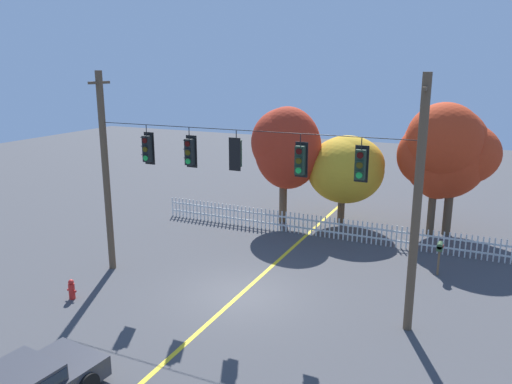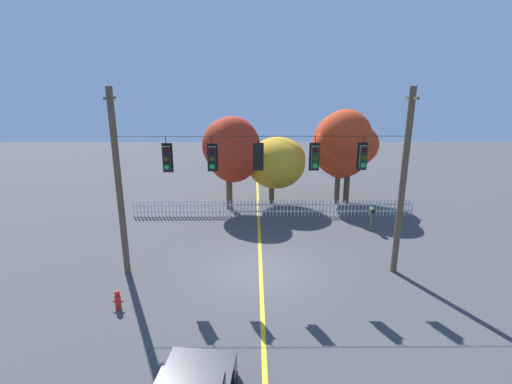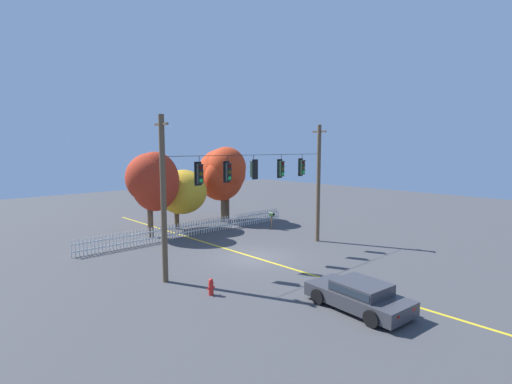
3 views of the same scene
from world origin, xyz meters
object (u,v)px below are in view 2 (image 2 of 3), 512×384
(traffic_signal_northbound_secondary, at_px, (258,156))
(autumn_maple_mid, at_px, (277,161))
(traffic_signal_northbound_primary, at_px, (167,158))
(traffic_signal_southbound_primary, at_px, (212,158))
(autumn_oak_far_east, at_px, (341,143))
(fire_hydrant, at_px, (118,300))
(roadside_mailbox, at_px, (372,212))
(traffic_signal_eastbound_side, at_px, (315,157))
(traffic_signal_westbound_side, at_px, (363,157))
(autumn_maple_near_fence, at_px, (232,148))
(autumn_maple_far_west, at_px, (345,144))

(traffic_signal_northbound_secondary, relative_size, autumn_maple_mid, 0.29)
(traffic_signal_northbound_primary, relative_size, traffic_signal_northbound_secondary, 1.09)
(traffic_signal_southbound_primary, bearing_deg, autumn_oak_far_east, 52.66)
(fire_hydrant, xyz_separation_m, roadside_mailbox, (11.63, 7.71, 0.74))
(traffic_signal_eastbound_side, distance_m, roadside_mailbox, 7.55)
(traffic_signal_westbound_side, height_order, autumn_maple_mid, traffic_signal_westbound_side)
(traffic_signal_westbound_side, xyz_separation_m, autumn_maple_near_fence, (-5.85, 8.73, -1.03))
(fire_hydrant, height_order, roadside_mailbox, roadside_mailbox)
(autumn_maple_mid, bearing_deg, roadside_mailbox, -43.13)
(autumn_maple_mid, distance_m, roadside_mailbox, 7.25)
(autumn_maple_mid, distance_m, autumn_oak_far_east, 4.50)
(traffic_signal_eastbound_side, distance_m, autumn_oak_far_east, 10.49)
(traffic_signal_northbound_primary, xyz_separation_m, autumn_maple_mid, (5.06, 9.63, -2.04))
(traffic_signal_eastbound_side, relative_size, autumn_maple_near_fence, 0.23)
(traffic_signal_southbound_primary, relative_size, autumn_oak_far_east, 0.23)
(fire_hydrant, bearing_deg, traffic_signal_northbound_primary, 62.76)
(traffic_signal_northbound_primary, relative_size, autumn_oak_far_east, 0.23)
(autumn_maple_mid, height_order, autumn_maple_far_west, autumn_maple_far_west)
(autumn_maple_near_fence, xyz_separation_m, roadside_mailbox, (8.04, -3.88, -3.02))
(traffic_signal_northbound_secondary, bearing_deg, traffic_signal_northbound_primary, 179.71)
(autumn_maple_far_west, bearing_deg, autumn_maple_mid, -168.73)
(traffic_signal_northbound_primary, relative_size, traffic_signal_eastbound_side, 1.04)
(autumn_oak_far_east, height_order, fire_hydrant, autumn_oak_far_east)
(traffic_signal_northbound_secondary, bearing_deg, autumn_maple_mid, 82.02)
(traffic_signal_northbound_secondary, relative_size, autumn_oak_far_east, 0.21)
(traffic_signal_eastbound_side, bearing_deg, traffic_signal_westbound_side, -0.00)
(traffic_signal_northbound_secondary, relative_size, traffic_signal_westbound_side, 0.97)
(traffic_signal_westbound_side, height_order, autumn_oak_far_east, autumn_oak_far_east)
(traffic_signal_northbound_primary, height_order, autumn_maple_mid, traffic_signal_northbound_primary)
(traffic_signal_eastbound_side, bearing_deg, traffic_signal_northbound_secondary, -179.54)
(traffic_signal_northbound_secondary, height_order, traffic_signal_eastbound_side, same)
(autumn_oak_far_east, distance_m, autumn_maple_far_west, 0.82)
(traffic_signal_northbound_secondary, distance_m, autumn_maple_far_west, 12.27)
(traffic_signal_westbound_side, distance_m, autumn_maple_mid, 10.28)
(traffic_signal_westbound_side, relative_size, roadside_mailbox, 1.04)
(roadside_mailbox, bearing_deg, traffic_signal_eastbound_side, -130.54)
(traffic_signal_eastbound_side, xyz_separation_m, autumn_maple_near_fence, (-3.89, 8.73, -1.01))
(traffic_signal_southbound_primary, relative_size, autumn_maple_far_west, 0.23)
(autumn_maple_near_fence, distance_m, autumn_oak_far_east, 7.36)
(autumn_oak_far_east, bearing_deg, traffic_signal_westbound_side, -98.15)
(traffic_signal_southbound_primary, height_order, autumn_maple_far_west, autumn_maple_far_west)
(autumn_maple_near_fence, bearing_deg, autumn_maple_far_west, 13.49)
(traffic_signal_southbound_primary, relative_size, roadside_mailbox, 1.08)
(traffic_signal_northbound_secondary, bearing_deg, roadside_mailbox, 37.07)
(traffic_signal_southbound_primary, distance_m, fire_hydrant, 6.46)
(roadside_mailbox, bearing_deg, traffic_signal_northbound_secondary, -142.93)
(traffic_signal_northbound_primary, bearing_deg, traffic_signal_westbound_side, -0.00)
(traffic_signal_southbound_primary, height_order, autumn_maple_near_fence, autumn_maple_near_fence)
(traffic_signal_northbound_secondary, distance_m, traffic_signal_eastbound_side, 2.30)
(fire_hydrant, relative_size, roadside_mailbox, 0.54)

